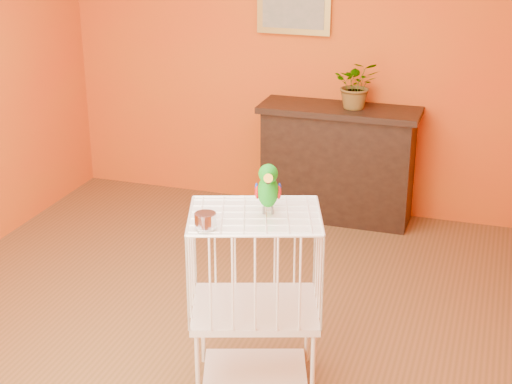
% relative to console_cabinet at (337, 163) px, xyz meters
% --- Properties ---
extents(ground, '(4.50, 4.50, 0.00)m').
position_rel_console_cabinet_xyz_m(ground, '(-0.45, -2.02, -0.49)').
color(ground, brown).
rests_on(ground, ground).
extents(room_shell, '(4.50, 4.50, 4.50)m').
position_rel_console_cabinet_xyz_m(room_shell, '(-0.45, -2.02, 1.10)').
color(room_shell, '#C55912').
rests_on(room_shell, ground).
extents(console_cabinet, '(1.30, 0.47, 0.97)m').
position_rel_console_cabinet_xyz_m(console_cabinet, '(0.00, 0.00, 0.00)').
color(console_cabinet, black).
rests_on(console_cabinet, ground).
extents(potted_plant, '(0.43, 0.46, 0.31)m').
position_rel_console_cabinet_xyz_m(potted_plant, '(0.13, -0.01, 0.64)').
color(potted_plant, '#26722D').
rests_on(potted_plant, console_cabinet).
extents(framed_picture, '(0.62, 0.04, 0.50)m').
position_rel_console_cabinet_xyz_m(framed_picture, '(-0.45, 0.20, 1.26)').
color(framed_picture, '#A3873A').
rests_on(framed_picture, room_shell).
extents(birdcage, '(0.80, 0.71, 1.04)m').
position_rel_console_cabinet_xyz_m(birdcage, '(0.10, -2.52, 0.06)').
color(birdcage, white).
rests_on(birdcage, ground).
extents(feed_cup, '(0.11, 0.11, 0.08)m').
position_rel_console_cabinet_xyz_m(feed_cup, '(-0.08, -2.76, 0.60)').
color(feed_cup, silver).
rests_on(feed_cup, birdcage).
extents(parrot, '(0.15, 0.26, 0.28)m').
position_rel_console_cabinet_xyz_m(parrot, '(0.16, -2.48, 0.70)').
color(parrot, '#59544C').
rests_on(parrot, birdcage).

